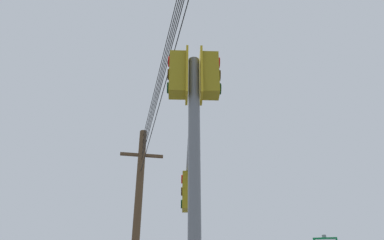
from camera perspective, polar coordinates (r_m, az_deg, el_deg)
signal_mast_assembly at (r=7.51m, az=0.05°, el=-5.63°), size 5.63×1.49×6.34m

